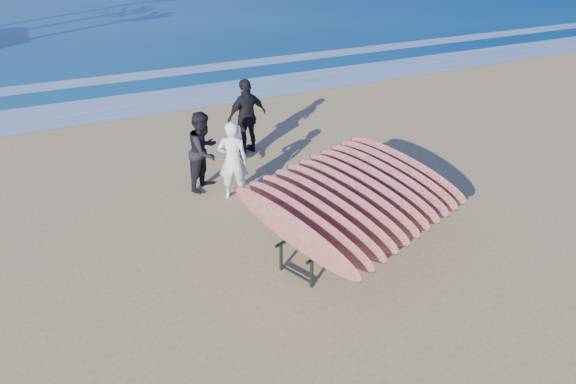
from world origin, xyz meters
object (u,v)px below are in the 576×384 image
(surfboard_rack, at_px, (355,197))
(person_dark_a, at_px, (204,151))
(person_dark_b, at_px, (247,117))
(person_white, at_px, (233,160))

(surfboard_rack, relative_size, person_dark_a, 2.31)
(surfboard_rack, xyz_separation_m, person_dark_b, (-0.02, 4.61, 0.03))
(surfboard_rack, distance_m, person_dark_a, 3.57)
(person_dark_a, xyz_separation_m, person_dark_b, (1.57, 1.42, 0.07))
(person_white, bearing_deg, surfboard_rack, 141.79)
(person_white, xyz_separation_m, person_dark_a, (-0.37, 0.67, 0.02))
(person_dark_a, height_order, person_dark_b, person_dark_b)
(person_white, distance_m, person_dark_b, 2.41)
(person_dark_b, bearing_deg, person_white, 49.03)
(person_white, bearing_deg, person_dark_a, -34.98)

